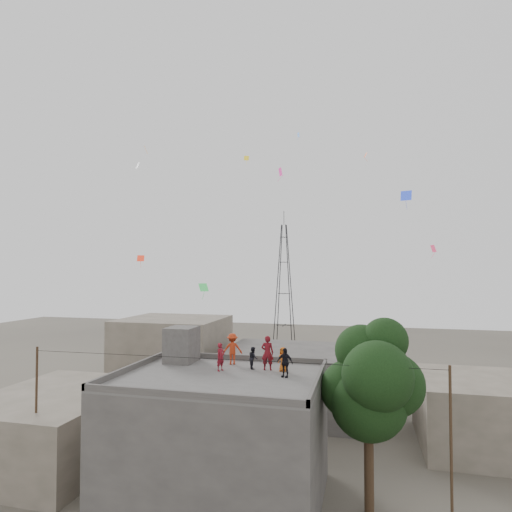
{
  "coord_description": "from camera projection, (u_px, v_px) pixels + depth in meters",
  "views": [
    {
      "loc": [
        7.01,
        -20.45,
        11.35
      ],
      "look_at": [
        1.15,
        2.91,
        12.19
      ],
      "focal_mm": 30.0,
      "sensor_mm": 36.0,
      "label": 1
    }
  ],
  "objects": [
    {
      "name": "parapet",
      "position": [
        220.0,
        373.0,
        21.35
      ],
      "size": [
        10.0,
        8.0,
        0.3
      ],
      "color": "#464441",
      "rests_on": "main_building"
    },
    {
      "name": "neighbor_north",
      "position": [
        300.0,
        381.0,
        34.31
      ],
      "size": [
        12.0,
        9.0,
        5.0
      ],
      "primitive_type": "cube",
      "color": "#464441",
      "rests_on": "ground"
    },
    {
      "name": "main_building",
      "position": [
        219.0,
        438.0,
        21.24
      ],
      "size": [
        10.0,
        8.0,
        6.1
      ],
      "color": "#464441",
      "rests_on": "ground"
    },
    {
      "name": "transmission_tower",
      "position": [
        284.0,
        287.0,
        61.2
      ],
      "size": [
        2.97,
        2.97,
        20.01
      ],
      "color": "black",
      "rests_on": "ground"
    },
    {
      "name": "neighbor_northwest",
      "position": [
        173.0,
        356.0,
        39.2
      ],
      "size": [
        9.0,
        8.0,
        7.0
      ],
      "primitive_type": "cube",
      "color": "#635C4E",
      "rests_on": "ground"
    },
    {
      "name": "person_orange_child",
      "position": [
        283.0,
        359.0,
        22.32
      ],
      "size": [
        0.73,
        0.68,
        1.26
      ],
      "primitive_type": "imported",
      "rotation": [
        0.0,
        0.0,
        -0.62
      ],
      "color": "#C55A16",
      "rests_on": "main_building"
    },
    {
      "name": "person_orange_adult",
      "position": [
        232.0,
        349.0,
        24.06
      ],
      "size": [
        1.26,
        0.99,
        1.72
      ],
      "primitive_type": "imported",
      "rotation": [
        0.0,
        0.0,
        -2.79
      ],
      "color": "#B13014",
      "rests_on": "main_building"
    },
    {
      "name": "stair_head_box",
      "position": [
        182.0,
        344.0,
        24.68
      ],
      "size": [
        1.6,
        1.8,
        2.0
      ],
      "primitive_type": "cube",
      "color": "#464441",
      "rests_on": "main_building"
    },
    {
      "name": "person_red_child",
      "position": [
        221.0,
        357.0,
        22.47
      ],
      "size": [
        0.54,
        0.62,
        1.44
      ],
      "primitive_type": "imported",
      "rotation": [
        0.0,
        0.0,
        1.13
      ],
      "color": "maroon",
      "rests_on": "main_building"
    },
    {
      "name": "utility_line",
      "position": [
        221.0,
        432.0,
        19.93
      ],
      "size": [
        20.12,
        0.62,
        7.4
      ],
      "color": "black",
      "rests_on": "ground"
    },
    {
      "name": "person_dark_child",
      "position": [
        253.0,
        358.0,
        22.91
      ],
      "size": [
        0.64,
        0.7,
        1.17
      ],
      "primitive_type": "imported",
      "rotation": [
        0.0,
        0.0,
        2.01
      ],
      "color": "black",
      "rests_on": "main_building"
    },
    {
      "name": "neighbor_west",
      "position": [
        58.0,
        426.0,
        25.82
      ],
      "size": [
        8.0,
        10.0,
        4.0
      ],
      "primitive_type": "cube",
      "color": "#635C4E",
      "rests_on": "ground"
    },
    {
      "name": "kites",
      "position": [
        275.0,
        190.0,
        28.5
      ],
      "size": [
        20.62,
        15.95,
        12.89
      ],
      "color": "red",
      "rests_on": "ground"
    },
    {
      "name": "person_dark_adult",
      "position": [
        285.0,
        362.0,
        21.13
      ],
      "size": [
        0.9,
        0.53,
        1.43
      ],
      "primitive_type": "imported",
      "rotation": [
        0.0,
        0.0,
        -0.23
      ],
      "color": "black",
      "rests_on": "main_building"
    },
    {
      "name": "person_red_adult",
      "position": [
        267.0,
        353.0,
        22.62
      ],
      "size": [
        0.7,
        0.5,
        1.81
      ],
      "primitive_type": "imported",
      "rotation": [
        0.0,
        0.0,
        3.24
      ],
      "color": "maroon",
      "rests_on": "main_building"
    },
    {
      "name": "neighbor_east",
      "position": [
        476.0,
        413.0,
        27.5
      ],
      "size": [
        7.0,
        8.0,
        4.4
      ],
      "primitive_type": "cube",
      "color": "#635C4E",
      "rests_on": "ground"
    },
    {
      "name": "tree",
      "position": [
        372.0,
        382.0,
        20.13
      ],
      "size": [
        4.9,
        4.6,
        9.1
      ],
      "color": "black",
      "rests_on": "ground"
    },
    {
      "name": "ground",
      "position": [
        219.0,
        500.0,
        21.13
      ],
      "size": [
        140.0,
        140.0,
        0.0
      ],
      "primitive_type": "plane",
      "color": "#48433B",
      "rests_on": "ground"
    }
  ]
}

